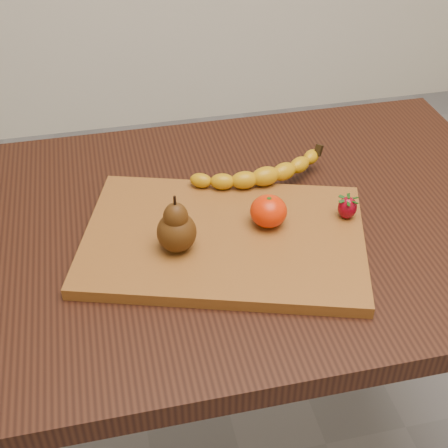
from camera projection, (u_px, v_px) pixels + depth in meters
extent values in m
cube|color=black|center=(250.00, 227.00, 1.08)|extent=(1.00, 0.70, 0.04)
cylinder|color=black|center=(29.00, 302.00, 1.47)|extent=(0.05, 0.05, 0.72)
cylinder|color=black|center=(384.00, 248.00, 1.63)|extent=(0.05, 0.05, 0.72)
cube|color=brown|center=(224.00, 239.00, 1.01)|extent=(0.52, 0.42, 0.02)
ellipsoid|color=red|center=(269.00, 211.00, 1.01)|extent=(0.08, 0.08, 0.05)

